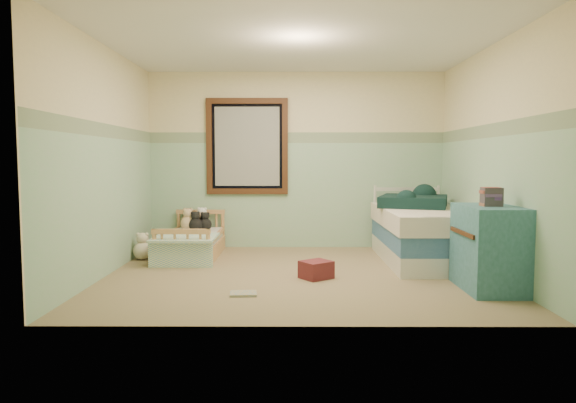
{
  "coord_description": "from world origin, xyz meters",
  "views": [
    {
      "loc": [
        -0.09,
        -5.61,
        1.25
      ],
      "look_at": [
        -0.11,
        0.35,
        0.78
      ],
      "focal_mm": 32.2,
      "sensor_mm": 36.0,
      "label": 1
    }
  ],
  "objects_px": {
    "twin_bed_frame": "(422,253)",
    "red_pillow": "(316,270)",
    "plush_floor_tan": "(175,251)",
    "dresser": "(489,248)",
    "floor_book": "(243,294)",
    "toddler_bed_frame": "(192,250)",
    "plush_floor_cream": "(143,251)"
  },
  "relations": [
    {
      "from": "dresser",
      "to": "red_pillow",
      "type": "xyz_separation_m",
      "value": [
        -1.64,
        0.47,
        -0.31
      ]
    },
    {
      "from": "plush_floor_tan",
      "to": "dresser",
      "type": "height_order",
      "value": "dresser"
    },
    {
      "from": "toddler_bed_frame",
      "to": "plush_floor_tan",
      "type": "relative_size",
      "value": 6.33
    },
    {
      "from": "toddler_bed_frame",
      "to": "twin_bed_frame",
      "type": "xyz_separation_m",
      "value": [
        2.92,
        -0.35,
        0.02
      ]
    },
    {
      "from": "floor_book",
      "to": "red_pillow",
      "type": "bearing_deg",
      "value": 39.02
    },
    {
      "from": "floor_book",
      "to": "plush_floor_cream",
      "type": "bearing_deg",
      "value": 125.32
    },
    {
      "from": "toddler_bed_frame",
      "to": "twin_bed_frame",
      "type": "distance_m",
      "value": 2.94
    },
    {
      "from": "twin_bed_frame",
      "to": "red_pillow",
      "type": "distance_m",
      "value": 1.63
    },
    {
      "from": "toddler_bed_frame",
      "to": "plush_floor_cream",
      "type": "xyz_separation_m",
      "value": [
        -0.58,
        -0.23,
        0.03
      ]
    },
    {
      "from": "plush_floor_tan",
      "to": "dresser",
      "type": "xyz_separation_m",
      "value": [
        3.38,
        -1.53,
        0.3
      ]
    },
    {
      "from": "twin_bed_frame",
      "to": "red_pillow",
      "type": "relative_size",
      "value": 6.37
    },
    {
      "from": "twin_bed_frame",
      "to": "plush_floor_cream",
      "type": "bearing_deg",
      "value": 177.99
    },
    {
      "from": "plush_floor_tan",
      "to": "floor_book",
      "type": "height_order",
      "value": "plush_floor_tan"
    },
    {
      "from": "twin_bed_frame",
      "to": "red_pillow",
      "type": "height_order",
      "value": "twin_bed_frame"
    },
    {
      "from": "red_pillow",
      "to": "plush_floor_tan",
      "type": "bearing_deg",
      "value": 148.76
    },
    {
      "from": "plush_floor_tan",
      "to": "red_pillow",
      "type": "bearing_deg",
      "value": -31.24
    },
    {
      "from": "toddler_bed_frame",
      "to": "twin_bed_frame",
      "type": "bearing_deg",
      "value": -6.81
    },
    {
      "from": "dresser",
      "to": "floor_book",
      "type": "height_order",
      "value": "dresser"
    },
    {
      "from": "twin_bed_frame",
      "to": "red_pillow",
      "type": "xyz_separation_m",
      "value": [
        -1.36,
        -0.9,
        -0.02
      ]
    },
    {
      "from": "plush_floor_tan",
      "to": "red_pillow",
      "type": "xyz_separation_m",
      "value": [
        1.74,
        -1.05,
        -0.02
      ]
    },
    {
      "from": "plush_floor_cream",
      "to": "plush_floor_tan",
      "type": "xyz_separation_m",
      "value": [
        0.4,
        0.03,
        -0.01
      ]
    },
    {
      "from": "plush_floor_tan",
      "to": "twin_bed_frame",
      "type": "distance_m",
      "value": 3.1
    },
    {
      "from": "plush_floor_cream",
      "to": "twin_bed_frame",
      "type": "bearing_deg",
      "value": -2.01
    },
    {
      "from": "plush_floor_cream",
      "to": "twin_bed_frame",
      "type": "xyz_separation_m",
      "value": [
        3.5,
        -0.12,
        -0.01
      ]
    },
    {
      "from": "red_pillow",
      "to": "floor_book",
      "type": "distance_m",
      "value": 0.99
    },
    {
      "from": "red_pillow",
      "to": "floor_book",
      "type": "xyz_separation_m",
      "value": [
        -0.71,
        -0.68,
        -0.08
      ]
    },
    {
      "from": "red_pillow",
      "to": "floor_book",
      "type": "bearing_deg",
      "value": -136.37
    },
    {
      "from": "toddler_bed_frame",
      "to": "dresser",
      "type": "bearing_deg",
      "value": -28.28
    },
    {
      "from": "dresser",
      "to": "toddler_bed_frame",
      "type": "bearing_deg",
      "value": 151.72
    },
    {
      "from": "toddler_bed_frame",
      "to": "red_pillow",
      "type": "height_order",
      "value": "red_pillow"
    },
    {
      "from": "toddler_bed_frame",
      "to": "floor_book",
      "type": "height_order",
      "value": "toddler_bed_frame"
    },
    {
      "from": "toddler_bed_frame",
      "to": "dresser",
      "type": "height_order",
      "value": "dresser"
    }
  ]
}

